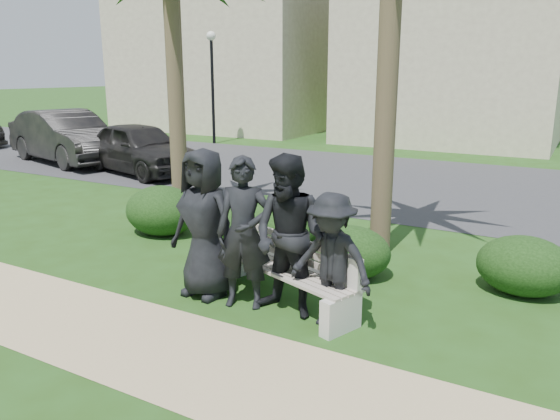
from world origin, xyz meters
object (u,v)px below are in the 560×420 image
Objects in this scene: park_bench at (279,274)px; car_a at (140,148)px; man_c at (290,237)px; man_a at (204,223)px; man_b at (244,233)px; street_lamp at (212,67)px; car_b at (67,137)px; man_d at (331,261)px.

park_bench is 0.58× the size of car_a.
man_c is 10.07m from car_a.
man_a is 0.62m from man_b.
man_b is at bearing -52.39° from street_lamp.
man_a reaches higher than car_b.
street_lamp reaches higher than man_b.
car_a reaches higher than park_bench.
man_d is (10.74, -12.45, -2.18)m from street_lamp.
man_c is at bearing -13.08° from man_b.
park_bench is at bearing 21.41° from man_a.
car_a is (-8.60, 6.07, -0.05)m from man_d.
street_lamp reaches higher than man_a.
street_lamp is 16.59m from man_d.
street_lamp is at bearing 33.59° from car_a.
car_b is at bearing 157.29° from man_d.
park_bench is 9.68m from car_a.
man_d is at bearing -17.40° from man_b.
man_d is at bearing 3.92° from man_a.
street_lamp reaches higher than man_d.
man_d is 0.31× the size of car_b.
park_bench is 0.97m from man_d.
street_lamp is 0.87× the size of car_b.
man_a is 1.23× the size of man_d.
street_lamp is 6.57m from car_b.
man_c is 0.46× the size of car_a.
man_d is at bearing -49.22° from street_lamp.
man_b is 9.64m from car_a.
car_a is at bearing 122.43° from man_b.
car_b is (-11.10, 6.05, 0.45)m from park_bench.
street_lamp is 15.89m from park_bench.
man_c is at bearing -50.60° from street_lamp.
man_b is 0.44× the size of car_a.
street_lamp is at bearing 134.62° from man_c.
man_c is (0.29, -0.26, 0.59)m from park_bench.
man_a reaches higher than man_d.
man_a is at bearing -54.13° from street_lamp.
park_bench is 1.13m from man_a.
man_d is (1.13, 0.02, -0.16)m from man_b.
man_c reaches higher than man_a.
street_lamp reaches higher than car_a.
street_lamp is at bearing 136.09° from man_d.
car_a is 3.34m from car_b.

